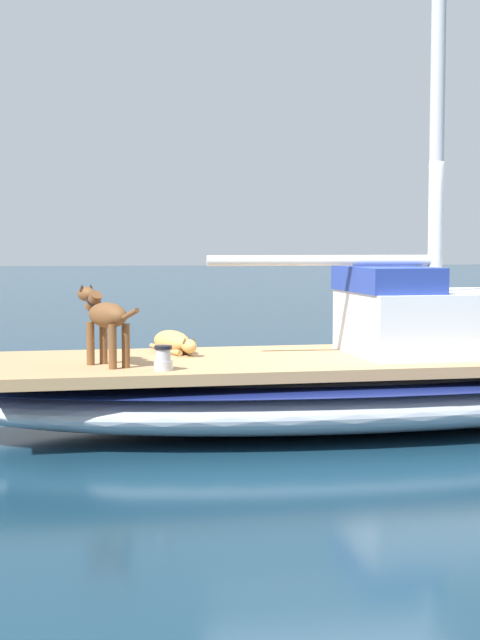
% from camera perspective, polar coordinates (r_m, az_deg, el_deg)
% --- Properties ---
extents(ground_plane, '(120.00, 120.00, 0.00)m').
position_cam_1_polar(ground_plane, '(9.63, 5.93, -5.93)').
color(ground_plane, '#143347').
extents(sailboat_main, '(2.99, 7.39, 0.66)m').
position_cam_1_polar(sailboat_main, '(9.58, 5.95, -3.96)').
color(sailboat_main, '#B2B7C1').
rests_on(sailboat_main, ground).
extents(mast_main, '(0.14, 2.27, 6.26)m').
position_cam_1_polar(mast_main, '(9.88, 10.27, 14.41)').
color(mast_main, silver).
rests_on(mast_main, sailboat_main).
extents(cabin_house, '(1.54, 2.31, 0.84)m').
position_cam_1_polar(cabin_house, '(9.91, 12.13, 0.15)').
color(cabin_house, silver).
rests_on(cabin_house, sailboat_main).
extents(dog_tan, '(0.91, 0.47, 0.22)m').
position_cam_1_polar(dog_tan, '(9.69, -3.80, -1.27)').
color(dog_tan, tan).
rests_on(dog_tan, sailboat_main).
extents(dog_brown, '(0.85, 0.56, 0.70)m').
position_cam_1_polar(dog_brown, '(8.75, -7.70, 0.14)').
color(dog_brown, brown).
rests_on(dog_brown, sailboat_main).
extents(deck_winch, '(0.16, 0.16, 0.21)m').
position_cam_1_polar(deck_winch, '(8.43, -4.39, -2.21)').
color(deck_winch, '#B7B7BC').
rests_on(deck_winch, sailboat_main).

